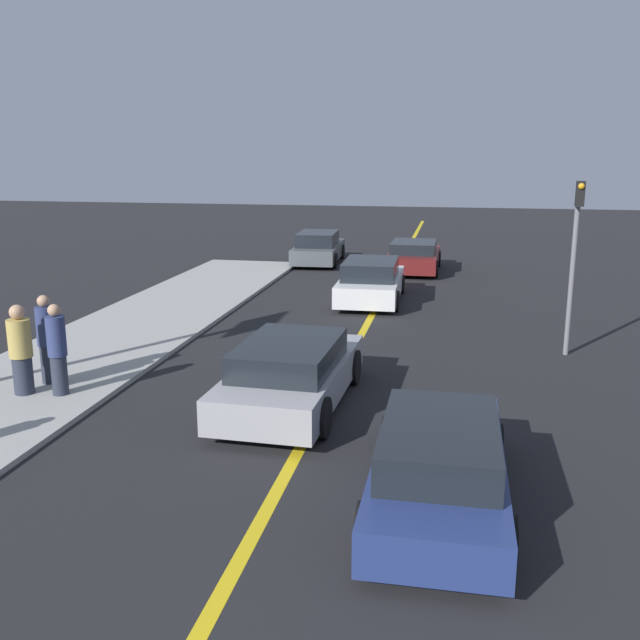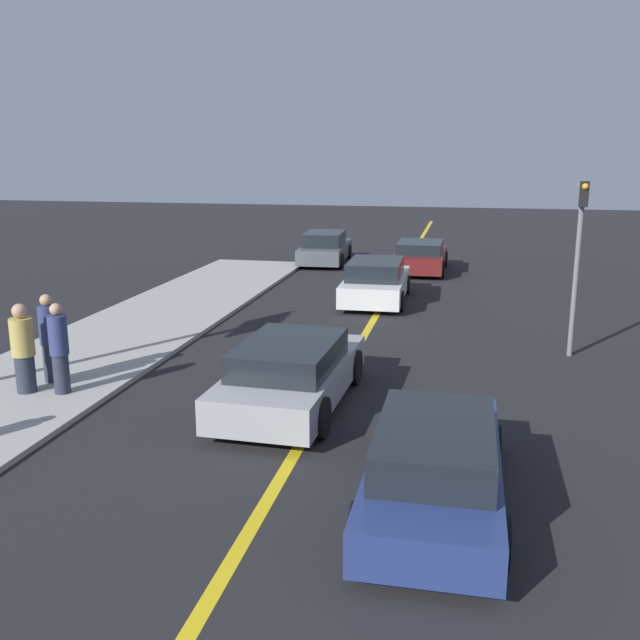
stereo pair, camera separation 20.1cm
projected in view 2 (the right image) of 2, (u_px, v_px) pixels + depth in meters
name	position (u px, v px, depth m)	size (l,w,h in m)	color
road_center_line	(367.00, 330.00, 18.84)	(0.20, 60.00, 0.01)	gold
sidewalk_left	(87.00, 355.00, 16.43)	(3.74, 28.44, 0.10)	#9E9E99
car_near_right_lane	(435.00, 464.00, 9.50)	(1.84, 4.58, 1.22)	navy
car_ahead_center	(292.00, 373.00, 13.23)	(2.13, 4.71, 1.28)	#9E9EA3
car_far_distant	(376.00, 281.00, 22.32)	(2.01, 4.48, 1.33)	silver
car_parked_left_lot	(420.00, 257.00, 27.80)	(2.04, 4.20, 1.19)	maroon
car_oncoming_far	(325.00, 248.00, 29.86)	(2.03, 4.39, 1.32)	#4C5156
pedestrian_mid_group	(23.00, 349.00, 13.59)	(0.43, 0.43, 1.74)	#282D3D
pedestrian_far_standing	(59.00, 348.00, 13.53)	(0.36, 0.36, 1.76)	#282D3D
pedestrian_by_sign	(49.00, 338.00, 14.21)	(0.36, 0.36, 1.79)	#282D3D
traffic_light	(578.00, 251.00, 15.94)	(0.18, 0.40, 4.00)	slate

